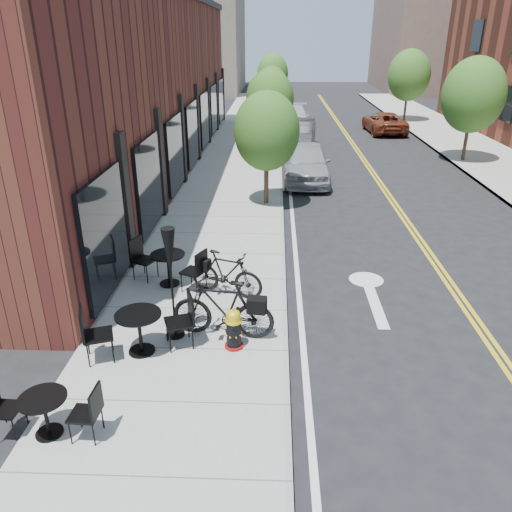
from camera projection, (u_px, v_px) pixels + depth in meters
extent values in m
plane|color=black|center=(288.00, 356.00, 9.42)|extent=(120.00, 120.00, 0.00)
cube|color=#9E9B93|center=(229.00, 196.00, 18.59)|extent=(4.00, 70.00, 0.12)
cube|color=#451916|center=(129.00, 88.00, 21.01)|extent=(5.00, 28.00, 7.00)
cube|color=#726656|center=(203.00, 40.00, 51.49)|extent=(8.00, 14.00, 10.00)
cube|color=brown|center=(433.00, 30.00, 52.06)|extent=(10.00, 16.00, 12.00)
cylinder|color=#382B1E|center=(266.00, 181.00, 17.28)|extent=(0.16, 0.16, 1.61)
ellipsoid|color=#2F6620|center=(267.00, 131.00, 16.59)|extent=(2.20, 2.20, 2.64)
cylinder|color=#382B1E|center=(269.00, 136.00, 24.57)|extent=(0.16, 0.16, 1.68)
ellipsoid|color=#2F6620|center=(270.00, 99.00, 23.85)|extent=(2.30, 2.30, 2.76)
cylinder|color=#382B1E|center=(271.00, 114.00, 31.89)|extent=(0.16, 0.16, 1.57)
ellipsoid|color=#2F6620|center=(272.00, 87.00, 31.23)|extent=(2.10, 2.10, 2.52)
cylinder|color=#382B1E|center=(272.00, 98.00, 39.17)|extent=(0.16, 0.16, 1.71)
ellipsoid|color=#2F6620|center=(273.00, 74.00, 38.43)|extent=(2.40, 2.40, 2.88)
cylinder|color=#382B1E|center=(466.00, 140.00, 23.30)|extent=(0.16, 0.16, 1.82)
ellipsoid|color=#2F6620|center=(473.00, 95.00, 22.48)|extent=(2.80, 2.80, 3.36)
cylinder|color=#382B1E|center=(405.00, 107.00, 34.26)|extent=(0.16, 0.16, 1.82)
ellipsoid|color=#2F6620|center=(409.00, 75.00, 33.43)|extent=(2.80, 2.80, 3.36)
cylinder|color=maroon|center=(234.00, 345.00, 9.48)|extent=(0.47, 0.47, 0.05)
cylinder|color=black|center=(234.00, 334.00, 9.37)|extent=(0.36, 0.36, 0.54)
cylinder|color=yellow|center=(233.00, 321.00, 9.26)|extent=(0.41, 0.41, 0.04)
cylinder|color=yellow|center=(233.00, 318.00, 9.23)|extent=(0.35, 0.35, 0.13)
ellipsoid|color=yellow|center=(233.00, 314.00, 9.20)|extent=(0.34, 0.34, 0.16)
cylinder|color=yellow|center=(233.00, 310.00, 9.16)|extent=(0.06, 0.06, 0.05)
imported|color=black|center=(223.00, 309.00, 9.61)|extent=(2.06, 0.82, 1.21)
imported|color=black|center=(226.00, 274.00, 11.18)|extent=(1.82, 1.08, 1.06)
cylinder|color=black|center=(50.00, 433.00, 7.42)|extent=(0.42, 0.42, 0.03)
cylinder|color=black|center=(46.00, 416.00, 7.29)|extent=(0.06, 0.06, 0.64)
cylinder|color=black|center=(42.00, 398.00, 7.16)|extent=(0.72, 0.72, 0.03)
cylinder|color=black|center=(142.00, 351.00, 9.34)|extent=(0.63, 0.63, 0.03)
cylinder|color=black|center=(140.00, 333.00, 9.18)|extent=(0.09, 0.09, 0.78)
cylinder|color=black|center=(138.00, 315.00, 9.02)|extent=(1.08, 1.08, 0.03)
cylinder|color=black|center=(170.00, 283.00, 11.87)|extent=(0.62, 0.62, 0.03)
cylinder|color=black|center=(169.00, 269.00, 11.72)|extent=(0.08, 0.08, 0.75)
cylinder|color=black|center=(167.00, 255.00, 11.56)|extent=(1.07, 1.07, 0.03)
cylinder|color=black|center=(176.00, 334.00, 9.85)|extent=(0.37, 0.37, 0.04)
cylinder|color=black|center=(172.00, 285.00, 9.41)|extent=(0.04, 0.04, 2.18)
cone|color=black|center=(169.00, 253.00, 9.14)|extent=(0.26, 0.26, 0.96)
imported|color=#9B9EA2|center=(307.00, 163.00, 20.34)|extent=(1.93, 4.59, 1.55)
imported|color=black|center=(297.00, 136.00, 25.63)|extent=(2.24, 5.03, 1.60)
imported|color=silver|center=(293.00, 118.00, 31.46)|extent=(2.25, 5.05, 1.44)
imported|color=maroon|center=(384.00, 122.00, 30.60)|extent=(2.27, 4.55, 1.24)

